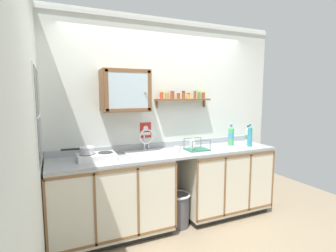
{
  "coord_description": "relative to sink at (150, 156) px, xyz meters",
  "views": [
    {
      "loc": [
        -1.36,
        -2.62,
        1.7
      ],
      "look_at": [
        0.02,
        0.43,
        1.29
      ],
      "focal_mm": 27.81,
      "sensor_mm": 36.0,
      "label": 1
    }
  ],
  "objects": [
    {
      "name": "saucepan",
      "position": [
        -0.76,
        -0.02,
        0.15
      ],
      "size": [
        0.35,
        0.17,
        0.08
      ],
      "color": "silver",
      "rests_on": "hot_plate_stove"
    },
    {
      "name": "bottle_water_clear_2",
      "position": [
        1.5,
        -0.05,
        0.16
      ],
      "size": [
        0.08,
        0.08,
        0.28
      ],
      "color": "silver",
      "rests_on": "countertop"
    },
    {
      "name": "back_wall",
      "position": [
        0.26,
        0.28,
        0.42
      ],
      "size": [
        3.56,
        0.07,
        2.69
      ],
      "color": "silver",
      "rests_on": "ground"
    },
    {
      "name": "lower_cabinet_run",
      "position": [
        -0.5,
        -0.04,
        -0.46
      ],
      "size": [
        1.42,
        0.6,
        0.94
      ],
      "color": "black",
      "rests_on": "ground"
    },
    {
      "name": "side_wall_left",
      "position": [
        -1.24,
        -0.65,
        0.41
      ],
      "size": [
        0.05,
        3.41,
        2.69
      ],
      "primitive_type": "cube",
      "color": "silver",
      "rests_on": "ground"
    },
    {
      "name": "bottle_soda_green_1",
      "position": [
        1.25,
        0.02,
        0.17
      ],
      "size": [
        0.08,
        0.08,
        0.3
      ],
      "color": "#4CB266",
      "rests_on": "countertop"
    },
    {
      "name": "warning_sign",
      "position": [
        0.03,
        0.25,
        0.29
      ],
      "size": [
        0.15,
        0.01,
        0.2
      ],
      "color": "#B2261E"
    },
    {
      "name": "wall_cabinet",
      "position": [
        -0.28,
        0.1,
        0.81
      ],
      "size": [
        0.56,
        0.34,
        0.5
      ],
      "color": "brown"
    },
    {
      "name": "floor",
      "position": [
        0.26,
        -0.35,
        -0.93
      ],
      "size": [
        5.96,
        5.96,
        0.0
      ],
      "primitive_type": "plane",
      "color": "gray",
      "rests_on": "ground"
    },
    {
      "name": "bottle_detergent_teal_0",
      "position": [
        1.44,
        -0.16,
        0.17
      ],
      "size": [
        0.06,
        0.06,
        0.31
      ],
      "color": "teal",
      "rests_on": "countertop"
    },
    {
      "name": "hot_plate_stove",
      "position": [
        -0.65,
        -0.04,
        0.07
      ],
      "size": [
        0.42,
        0.26,
        0.07
      ],
      "color": "silver",
      "rests_on": "countertop"
    },
    {
      "name": "trash_bin",
      "position": [
        0.34,
        -0.12,
        -0.71
      ],
      "size": [
        0.31,
        0.31,
        0.43
      ],
      "color": "#4C4C51",
      "rests_on": "ground"
    },
    {
      "name": "dish_rack",
      "position": [
        0.63,
        -0.06,
        0.06
      ],
      "size": [
        0.29,
        0.25,
        0.16
      ],
      "color": "#26664C",
      "rests_on": "countertop"
    },
    {
      "name": "lower_cabinet_run_right",
      "position": [
        1.1,
        -0.04,
        -0.46
      ],
      "size": [
        1.26,
        0.6,
        0.94
      ],
      "color": "black",
      "rests_on": "ground"
    },
    {
      "name": "countertop",
      "position": [
        0.26,
        -0.04,
        0.02
      ],
      "size": [
        2.92,
        0.63,
        0.03
      ],
      "primitive_type": "cube",
      "color": "#9EA3A8",
      "rests_on": "lower_cabinet_run"
    },
    {
      "name": "backsplash",
      "position": [
        0.26,
        0.25,
        0.07
      ],
      "size": [
        2.92,
        0.02,
        0.08
      ],
      "primitive_type": "cube",
      "color": "#9EA3A8",
      "rests_on": "countertop"
    },
    {
      "name": "mug",
      "position": [
        0.3,
        -0.13,
        0.08
      ],
      "size": [
        0.08,
        0.12,
        0.09
      ],
      "color": "white",
      "rests_on": "countertop"
    },
    {
      "name": "spice_shelf",
      "position": [
        0.56,
        0.19,
        0.71
      ],
      "size": [
        0.79,
        0.14,
        0.23
      ],
      "color": "brown"
    },
    {
      "name": "sink",
      "position": [
        0.0,
        0.0,
        0.0
      ],
      "size": [
        0.59,
        0.47,
        0.44
      ],
      "color": "silver",
      "rests_on": "countertop"
    },
    {
      "name": "window",
      "position": [
        -1.21,
        -0.33,
        0.58
      ],
      "size": [
        0.03,
        0.77,
        0.88
      ],
      "color": "#262D38"
    }
  ]
}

